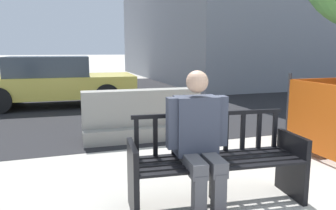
# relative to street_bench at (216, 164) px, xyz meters

# --- Properties ---
(street_asphalt) EXTENTS (120.00, 12.00, 0.01)m
(street_asphalt) POSITION_rel_street_bench_xyz_m (0.72, 8.02, -0.39)
(street_asphalt) COLOR black
(street_asphalt) RESTS_ON ground
(street_bench) EXTENTS (1.73, 0.68, 0.88)m
(street_bench) POSITION_rel_street_bench_xyz_m (0.00, 0.00, 0.00)
(street_bench) COLOR black
(street_bench) RESTS_ON ground
(seated_person) EXTENTS (0.59, 0.75, 1.31)m
(seated_person) POSITION_rel_street_bench_xyz_m (-0.20, -0.04, 0.29)
(seated_person) COLOR #383D4C
(seated_person) RESTS_ON ground
(jersey_barrier_centre) EXTENTS (2.03, 0.76, 0.84)m
(jersey_barrier_centre) POSITION_rel_street_bench_xyz_m (-0.10, 2.57, -0.06)
(jersey_barrier_centre) COLOR gray
(jersey_barrier_centre) RESTS_ON ground
(car_taxi_near) EXTENTS (4.20, 2.00, 1.33)m
(car_taxi_near) POSITION_rel_street_bench_xyz_m (-1.53, 6.52, 0.27)
(car_taxi_near) COLOR #DBC64C
(car_taxi_near) RESTS_ON ground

